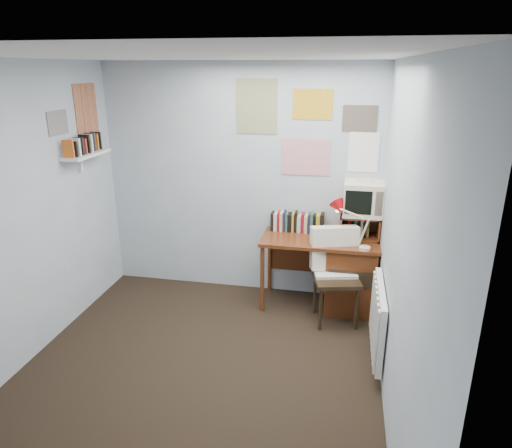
{
  "coord_description": "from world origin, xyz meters",
  "views": [
    {
      "loc": [
        1.1,
        -2.95,
        2.43
      ],
      "look_at": [
        0.32,
        1.02,
        1.04
      ],
      "focal_mm": 32.0,
      "sensor_mm": 36.0,
      "label": 1
    }
  ],
  "objects_px": {
    "desk": "(345,272)",
    "desk_chair": "(336,279)",
    "crt_tv": "(363,197)",
    "wall_shelf": "(86,154)",
    "desk_lamp": "(366,230)",
    "tv_riser": "(359,226)",
    "radiator": "(378,319)"
  },
  "relations": [
    {
      "from": "desk",
      "to": "wall_shelf",
      "type": "bearing_deg",
      "value": -171.6
    },
    {
      "from": "desk_chair",
      "to": "tv_riser",
      "type": "relative_size",
      "value": 2.3
    },
    {
      "from": "desk_lamp",
      "to": "desk",
      "type": "bearing_deg",
      "value": 115.99
    },
    {
      "from": "wall_shelf",
      "to": "desk",
      "type": "bearing_deg",
      "value": 8.4
    },
    {
      "from": "desk_chair",
      "to": "wall_shelf",
      "type": "height_order",
      "value": "wall_shelf"
    },
    {
      "from": "desk_chair",
      "to": "wall_shelf",
      "type": "xyz_separation_m",
      "value": [
        -2.49,
        -0.07,
        1.16
      ]
    },
    {
      "from": "desk",
      "to": "tv_riser",
      "type": "bearing_deg",
      "value": 42.96
    },
    {
      "from": "desk",
      "to": "radiator",
      "type": "xyz_separation_m",
      "value": [
        0.29,
        -0.93,
        0.01
      ]
    },
    {
      "from": "wall_shelf",
      "to": "desk_lamp",
      "type": "bearing_deg",
      "value": 3.34
    },
    {
      "from": "desk",
      "to": "wall_shelf",
      "type": "xyz_separation_m",
      "value": [
        -2.57,
        -0.38,
        1.21
      ]
    },
    {
      "from": "desk",
      "to": "desk_lamp",
      "type": "distance_m",
      "value": 0.62
    },
    {
      "from": "desk",
      "to": "desk_lamp",
      "type": "height_order",
      "value": "desk_lamp"
    },
    {
      "from": "desk_lamp",
      "to": "tv_riser",
      "type": "relative_size",
      "value": 1.01
    },
    {
      "from": "desk_lamp",
      "to": "crt_tv",
      "type": "bearing_deg",
      "value": 84.2
    },
    {
      "from": "tv_riser",
      "to": "crt_tv",
      "type": "relative_size",
      "value": 1.03
    },
    {
      "from": "desk_lamp",
      "to": "wall_shelf",
      "type": "distance_m",
      "value": 2.82
    },
    {
      "from": "desk",
      "to": "desk_chair",
      "type": "distance_m",
      "value": 0.32
    },
    {
      "from": "crt_tv",
      "to": "desk_chair",
      "type": "bearing_deg",
      "value": -115.25
    },
    {
      "from": "desk",
      "to": "desk_chair",
      "type": "bearing_deg",
      "value": -104.82
    },
    {
      "from": "desk",
      "to": "crt_tv",
      "type": "xyz_separation_m",
      "value": [
        0.13,
        0.13,
        0.79
      ]
    },
    {
      "from": "desk",
      "to": "crt_tv",
      "type": "relative_size",
      "value": 3.08
    },
    {
      "from": "desk",
      "to": "desk_chair",
      "type": "height_order",
      "value": "desk_chair"
    },
    {
      "from": "radiator",
      "to": "desk_chair",
      "type": "bearing_deg",
      "value": 120.57
    },
    {
      "from": "tv_riser",
      "to": "wall_shelf",
      "type": "height_order",
      "value": "wall_shelf"
    },
    {
      "from": "wall_shelf",
      "to": "tv_riser",
      "type": "bearing_deg",
      "value": 10.32
    },
    {
      "from": "desk_chair",
      "to": "desk_lamp",
      "type": "relative_size",
      "value": 2.28
    },
    {
      "from": "desk_lamp",
      "to": "tv_riser",
      "type": "height_order",
      "value": "desk_lamp"
    },
    {
      "from": "desk_lamp",
      "to": "wall_shelf",
      "type": "height_order",
      "value": "wall_shelf"
    },
    {
      "from": "tv_riser",
      "to": "radiator",
      "type": "xyz_separation_m",
      "value": [
        0.17,
        -1.04,
        -0.47
      ]
    },
    {
      "from": "desk_chair",
      "to": "radiator",
      "type": "relative_size",
      "value": 1.15
    },
    {
      "from": "tv_riser",
      "to": "wall_shelf",
      "type": "relative_size",
      "value": 0.65
    },
    {
      "from": "crt_tv",
      "to": "desk",
      "type": "bearing_deg",
      "value": -134.73
    }
  ]
}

